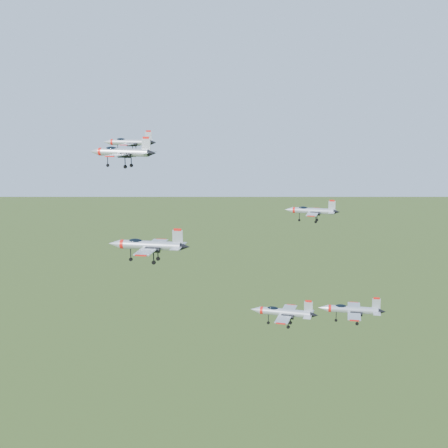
% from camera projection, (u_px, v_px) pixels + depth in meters
% --- Properties ---
extents(jet_lead, '(11.77, 9.81, 3.15)m').
position_uv_depth(jet_lead, '(129.00, 142.00, 130.58)').
color(jet_lead, '#B6BBC3').
extents(jet_left_high, '(13.87, 11.37, 3.72)m').
position_uv_depth(jet_left_high, '(122.00, 152.00, 116.26)').
color(jet_left_high, '#B6BBC3').
extents(jet_right_high, '(13.31, 11.12, 3.56)m').
position_uv_depth(jet_right_high, '(148.00, 245.00, 97.76)').
color(jet_right_high, '#B6BBC3').
extents(jet_left_low, '(10.61, 8.76, 2.84)m').
position_uv_depth(jet_left_low, '(311.00, 211.00, 119.25)').
color(jet_left_low, '#B6BBC3').
extents(jet_right_low, '(11.36, 9.37, 3.04)m').
position_uv_depth(jet_right_low, '(283.00, 312.00, 102.46)').
color(jet_right_low, '#B6BBC3').
extents(jet_trail, '(11.82, 9.85, 3.16)m').
position_uv_depth(jet_trail, '(351.00, 309.00, 110.21)').
color(jet_trail, '#B6BBC3').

